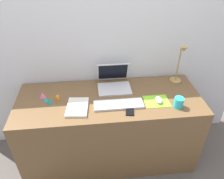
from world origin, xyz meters
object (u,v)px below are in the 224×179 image
notebook_pad (77,107)px  toy_figurine_orange (58,98)px  keyboard (119,104)px  coffee_mug (179,102)px  desk_lamp (179,66)px  mouse (159,100)px  toy_figurine_teal (49,101)px  laptop (114,81)px  toy_figurine_cyan (46,99)px  toy_figurine_pink (42,95)px  cell_phone (130,110)px

notebook_pad → toy_figurine_orange: bearing=150.0°
keyboard → notebook_pad: bearing=179.8°
coffee_mug → desk_lamp: bearing=72.5°
mouse → toy_figurine_teal: 0.92m
laptop → toy_figurine_cyan: laptop is taller
notebook_pad → toy_figurine_cyan: size_ratio=6.11×
keyboard → notebook_pad: (-0.34, 0.00, 0.00)m
keyboard → toy_figurine_pink: toy_figurine_pink is taller
laptop → desk_lamp: 0.62m
keyboard → desk_lamp: desk_lamp is taller
keyboard → toy_figurine_pink: bearing=164.1°
laptop → toy_figurine_cyan: size_ratio=7.64×
coffee_mug → toy_figurine_pink: coffee_mug is taller
notebook_pad → toy_figurine_teal: bearing=165.0°
toy_figurine_cyan → mouse: bearing=-7.0°
keyboard → toy_figurine_teal: toy_figurine_teal is taller
coffee_mug → toy_figurine_pink: bearing=167.4°
coffee_mug → toy_figurine_teal: bearing=171.6°
laptop → desk_lamp: (0.61, -0.00, 0.13)m
notebook_pad → laptop: bearing=47.0°
cell_phone → toy_figurine_pink: 0.77m
notebook_pad → toy_figurine_cyan: bearing=160.6°
keyboard → cell_phone: size_ratio=3.20×
mouse → cell_phone: mouse is taller
toy_figurine_orange → toy_figurine_teal: (-0.07, -0.03, -0.00)m
laptop → coffee_mug: size_ratio=3.43×
notebook_pad → toy_figurine_pink: bearing=154.6°
keyboard → toy_figurine_teal: (-0.57, 0.09, 0.01)m
coffee_mug → toy_figurine_teal: 1.07m
toy_figurine_cyan → toy_figurine_pink: 0.07m
desk_lamp → coffee_mug: (-0.11, -0.36, -0.14)m
mouse → toy_figurine_teal: size_ratio=1.93×
cell_phone → desk_lamp: size_ratio=0.33×
desk_lamp → notebook_pad: desk_lamp is taller
notebook_pad → toy_figurine_pink: size_ratio=4.42×
laptop → cell_phone: bearing=-76.7°
laptop → toy_figurine_teal: 0.60m
mouse → coffee_mug: 0.16m
desk_lamp → toy_figurine_cyan: bearing=-172.3°
notebook_pad → toy_figurine_orange: (-0.17, 0.12, 0.02)m
keyboard → cell_phone: bearing=-43.4°
laptop → toy_figurine_cyan: bearing=-164.5°
mouse → desk_lamp: size_ratio=0.25×
laptop → notebook_pad: bearing=-138.6°
keyboard → toy_figurine_orange: toy_figurine_orange is taller
laptop → toy_figurine_teal: size_ratio=6.02×
toy_figurine_teal → desk_lamp: bearing=9.7°
laptop → desk_lamp: bearing=-0.4°
mouse → desk_lamp: (0.25, 0.28, 0.16)m
toy_figurine_pink → toy_figurine_teal: bearing=-53.4°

